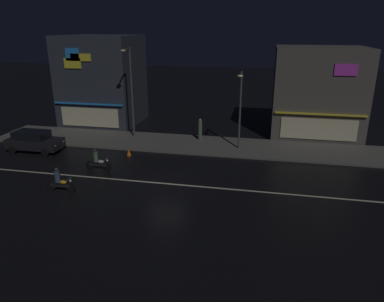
# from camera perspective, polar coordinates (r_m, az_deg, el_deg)

# --- Properties ---
(ground_plane) EXTENTS (140.00, 140.00, 0.00)m
(ground_plane) POSITION_cam_1_polar(r_m,az_deg,el_deg) (22.97, -4.19, -5.21)
(ground_plane) COLOR black
(lane_divider_stripe) EXTENTS (33.01, 0.16, 0.01)m
(lane_divider_stripe) POSITION_cam_1_polar(r_m,az_deg,el_deg) (22.97, -4.19, -5.20)
(lane_divider_stripe) COLOR beige
(lane_divider_stripe) RESTS_ON ground
(sidewalk_far) EXTENTS (34.75, 4.92, 0.14)m
(sidewalk_far) POSITION_cam_1_polar(r_m,az_deg,el_deg) (30.26, -0.08, 1.09)
(sidewalk_far) COLOR #5B5954
(sidewalk_far) RESTS_ON ground
(storefront_left_block) EXTENTS (7.24, 6.87, 8.70)m
(storefront_left_block) POSITION_cam_1_polar(r_m,az_deg,el_deg) (38.02, -14.08, 10.89)
(storefront_left_block) COLOR #2D333D
(storefront_left_block) RESTS_ON ground
(storefront_center_block) EXTENTS (7.74, 6.80, 7.82)m
(storefront_center_block) POSITION_cam_1_polar(r_m,az_deg,el_deg) (34.70, 19.31, 8.91)
(storefront_center_block) COLOR #56514C
(storefront_center_block) RESTS_ON ground
(streetlamp_west) EXTENTS (0.44, 1.64, 7.71)m
(streetlamp_west) POSITION_cam_1_polar(r_m,az_deg,el_deg) (31.44, -9.76, 10.09)
(streetlamp_west) COLOR #47494C
(streetlamp_west) RESTS_ON sidewalk_far
(streetlamp_mid) EXTENTS (0.44, 1.64, 6.14)m
(streetlamp_mid) POSITION_cam_1_polar(r_m,az_deg,el_deg) (28.14, 7.67, 7.45)
(streetlamp_mid) COLOR #47494C
(streetlamp_mid) RESTS_ON sidewalk_far
(pedestrian_on_sidewalk) EXTENTS (0.35, 0.35, 1.87)m
(pedestrian_on_sidewalk) POSITION_cam_1_polar(r_m,az_deg,el_deg) (30.99, 1.29, 3.35)
(pedestrian_on_sidewalk) COLOR #4C664C
(pedestrian_on_sidewalk) RESTS_ON sidewalk_far
(parked_car_near_kerb) EXTENTS (4.30, 1.98, 1.67)m
(parked_car_near_kerb) POSITION_cam_1_polar(r_m,az_deg,el_deg) (31.15, -23.85, 1.48)
(parked_car_near_kerb) COLOR black
(parked_car_near_kerb) RESTS_ON ground
(motorcycle_lead) EXTENTS (1.90, 0.60, 1.52)m
(motorcycle_lead) POSITION_cam_1_polar(r_m,az_deg,el_deg) (25.70, -14.84, -1.59)
(motorcycle_lead) COLOR black
(motorcycle_lead) RESTS_ON ground
(motorcycle_following) EXTENTS (1.90, 0.60, 1.52)m
(motorcycle_following) POSITION_cam_1_polar(r_m,az_deg,el_deg) (23.09, -20.38, -4.59)
(motorcycle_following) COLOR black
(motorcycle_following) RESTS_ON ground
(traffic_cone) EXTENTS (0.36, 0.36, 0.55)m
(traffic_cone) POSITION_cam_1_polar(r_m,az_deg,el_deg) (28.13, -10.04, -0.20)
(traffic_cone) COLOR orange
(traffic_cone) RESTS_ON ground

